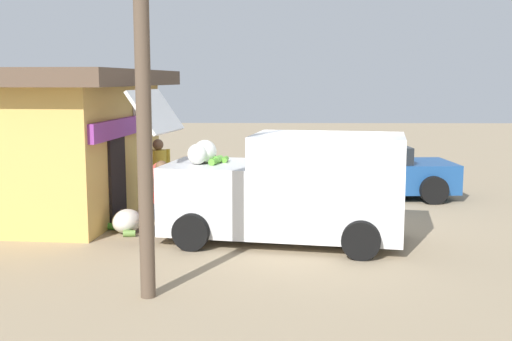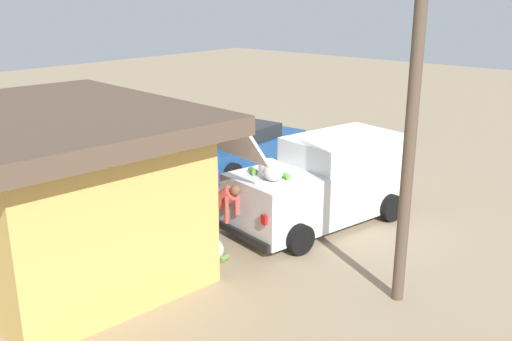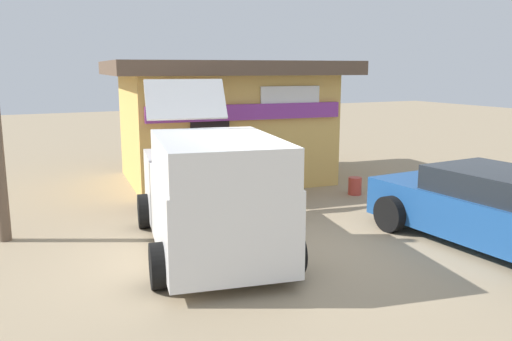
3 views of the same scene
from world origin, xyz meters
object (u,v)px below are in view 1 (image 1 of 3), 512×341
Objects in this scene: customer_bending at (159,186)px; unloaded_banana_pile at (126,222)px; delivery_van at (290,188)px; paint_bucket at (198,188)px; parked_sedan at (362,172)px; vendor_standing at (159,172)px; storefront_bar at (48,139)px.

customer_bending is 1.84× the size of unloaded_banana_pile.
delivery_van is 12.18× the size of paint_bucket.
customer_bending is 0.91m from unloaded_banana_pile.
parked_sedan is at bearing -53.16° from unloaded_banana_pile.
delivery_van reaches higher than vendor_standing.
storefront_bar is 1.26× the size of delivery_van.
parked_sedan is (4.33, -1.93, -0.34)m from delivery_van.
parked_sedan reaches higher than paint_bucket.
unloaded_banana_pile is at bearing 163.45° from vendor_standing.
paint_bucket is (2.06, -3.01, -1.41)m from storefront_bar.
parked_sedan is 3.25× the size of customer_bending.
paint_bucket is (2.51, -0.56, -0.76)m from vendor_standing.
unloaded_banana_pile is at bearing -131.35° from storefront_bar.
vendor_standing is at bearing 167.50° from paint_bucket.
vendor_standing is 2.68m from paint_bucket.
delivery_van is 3.00× the size of vendor_standing.
paint_bucket is at bearing -5.68° from customer_bending.
vendor_standing is at bearing -16.55° from unloaded_banana_pile.
paint_bucket is at bearing 25.52° from delivery_van.
storefront_bar is 4.48× the size of customer_bending.
vendor_standing is at bearing 9.89° from customer_bending.
delivery_van is at bearing -125.80° from vendor_standing.
unloaded_banana_pile is 3.99m from paint_bucket.
storefront_bar is at bearing 124.38° from paint_bucket.
parked_sedan is 4.08m from paint_bucket.
storefront_bar is at bearing 105.42° from parked_sedan.
vendor_standing is (1.93, 2.68, -0.01)m from delivery_van.
parked_sedan is 11.09× the size of paint_bucket.
unloaded_banana_pile is at bearing 111.59° from customer_bending.
customer_bending reaches higher than parked_sedan.
delivery_van is 6.55× the size of unloaded_banana_pile.
storefront_bar reaches higher than paint_bucket.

